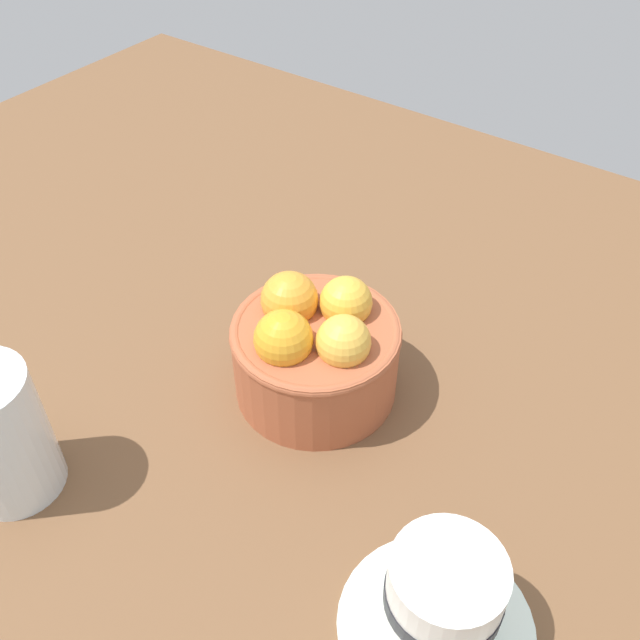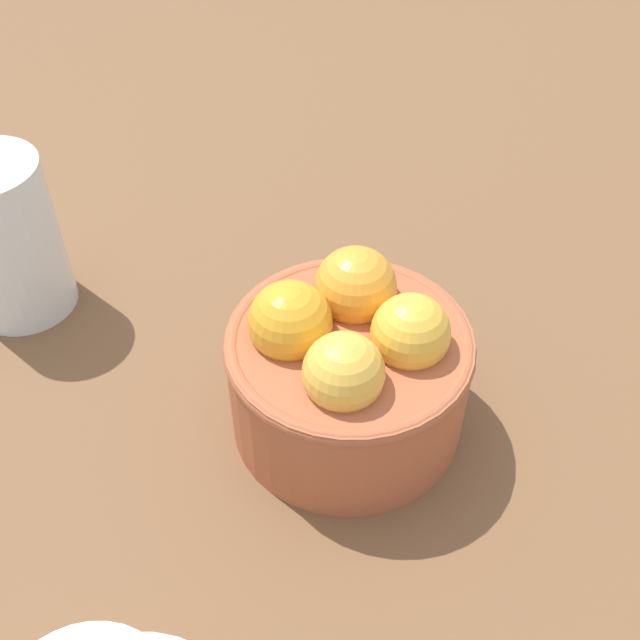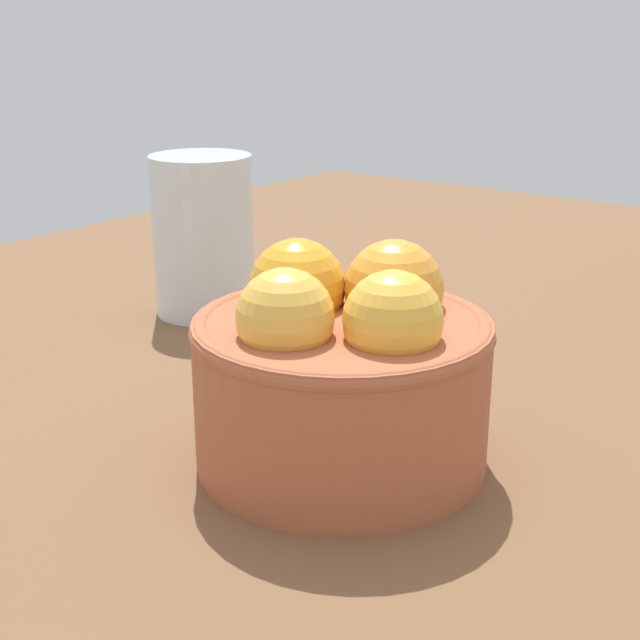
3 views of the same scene
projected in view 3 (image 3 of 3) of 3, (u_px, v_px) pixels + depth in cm
name	position (u px, v px, depth cm)	size (l,w,h in cm)	color
ground_plane	(340.00, 492.00, 43.44)	(137.91, 100.34, 3.53)	brown
terracotta_bowl	(342.00, 368.00, 41.39)	(13.94, 13.94, 10.31)	#AD5938
water_glass	(203.00, 235.00, 62.67)	(7.07, 7.07, 11.22)	silver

